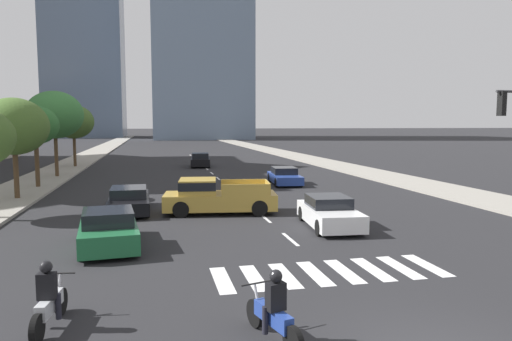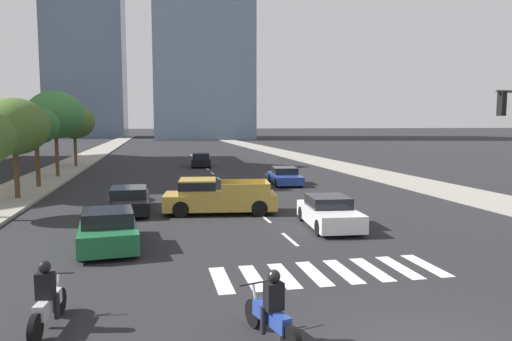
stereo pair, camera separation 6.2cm
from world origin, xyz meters
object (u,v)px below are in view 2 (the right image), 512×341
(motorcycle_lead, at_px, (272,313))
(sedan_black_4, at_px, (201,160))
(sedan_black_0, at_px, (129,200))
(street_tree_fourth, at_px, (55,115))
(street_tree_second, at_px, (14,127))
(street_tree_fifth, at_px, (74,122))
(sedan_white_2, at_px, (329,213))
(motorcycle_trailing, at_px, (48,301))
(street_tree_third, at_px, (36,125))
(sedan_blue_3, at_px, (285,176))
(pickup_truck, at_px, (215,197))
(sedan_green_1, at_px, (108,230))

(motorcycle_lead, distance_m, sedan_black_4, 38.42)
(sedan_black_0, distance_m, street_tree_fourth, 17.86)
(motorcycle_lead, height_order, street_tree_second, street_tree_second)
(street_tree_fifth, bearing_deg, sedan_white_2, -64.18)
(street_tree_second, bearing_deg, sedan_black_0, -37.57)
(motorcycle_trailing, distance_m, street_tree_third, 23.86)
(street_tree_fourth, bearing_deg, sedan_black_4, 31.50)
(street_tree_second, distance_m, street_tree_fourth, 11.28)
(sedan_black_4, relative_size, street_tree_fourth, 0.70)
(sedan_black_4, bearing_deg, street_tree_third, 144.22)
(sedan_black_0, relative_size, street_tree_fifth, 0.81)
(sedan_white_2, bearing_deg, street_tree_third, -130.97)
(sedan_blue_3, bearing_deg, motorcycle_trailing, -22.06)
(sedan_black_4, distance_m, street_tree_third, 18.69)
(motorcycle_lead, bearing_deg, pickup_truck, -18.08)
(sedan_black_0, distance_m, sedan_blue_3, 13.46)
(motorcycle_lead, distance_m, motorcycle_trailing, 4.74)
(sedan_green_1, bearing_deg, motorcycle_lead, -160.41)
(motorcycle_trailing, xyz_separation_m, sedan_green_1, (0.62, 6.57, 0.04))
(motorcycle_lead, height_order, sedan_black_0, motorcycle_lead)
(motorcycle_lead, bearing_deg, sedan_green_1, 9.61)
(street_tree_third, height_order, street_tree_fourth, street_tree_fourth)
(sedan_black_4, xyz_separation_m, street_tree_third, (-12.11, -13.78, 3.56))
(street_tree_third, bearing_deg, motorcycle_lead, -68.28)
(sedan_black_0, height_order, street_tree_second, street_tree_second)
(pickup_truck, height_order, sedan_black_0, pickup_truck)
(motorcycle_lead, bearing_deg, sedan_black_0, -2.44)
(motorcycle_lead, xyz_separation_m, sedan_black_0, (-3.47, 14.81, -0.01))
(street_tree_fourth, height_order, street_tree_fifth, street_tree_fourth)
(sedan_green_1, height_order, sedan_white_2, sedan_green_1)
(sedan_black_0, bearing_deg, sedan_green_1, 175.57)
(sedan_white_2, bearing_deg, sedan_black_0, -117.54)
(street_tree_second, relative_size, street_tree_fourth, 0.83)
(sedan_white_2, xyz_separation_m, sedan_blue_3, (2.00, 13.89, -0.04))
(street_tree_third, bearing_deg, street_tree_second, -90.00)
(sedan_black_4, relative_size, street_tree_third, 0.89)
(sedan_white_2, distance_m, street_tree_third, 21.30)
(sedan_white_2, bearing_deg, sedan_blue_3, 176.57)
(motorcycle_trailing, distance_m, pickup_truck, 13.00)
(sedan_green_1, relative_size, sedan_black_4, 0.94)
(pickup_truck, xyz_separation_m, sedan_black_4, (1.74, 24.78, -0.18))
(pickup_truck, relative_size, street_tree_second, 1.00)
(sedan_blue_3, xyz_separation_m, street_tree_third, (-16.66, 1.14, 3.63))
(sedan_black_0, relative_size, street_tree_second, 0.86)
(sedan_green_1, distance_m, street_tree_fifth, 32.46)
(sedan_blue_3, height_order, street_tree_second, street_tree_second)
(street_tree_second, bearing_deg, motorcycle_lead, -63.55)
(street_tree_third, xyz_separation_m, street_tree_fourth, (0.00, 6.35, 0.80))
(street_tree_second, bearing_deg, sedan_black_4, 57.03)
(sedan_green_1, bearing_deg, sedan_blue_3, -40.70)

